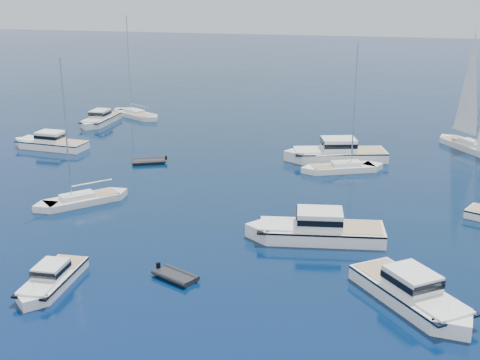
{
  "coord_description": "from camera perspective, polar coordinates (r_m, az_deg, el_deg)",
  "views": [
    {
      "loc": [
        10.91,
        -31.12,
        20.6
      ],
      "look_at": [
        -1.96,
        25.16,
        2.2
      ],
      "focal_mm": 48.57,
      "sensor_mm": 36.0,
      "label": 1
    }
  ],
  "objects": [
    {
      "name": "tender_grey_near",
      "position": [
        46.62,
        -5.69,
        -8.64
      ],
      "size": [
        3.95,
        3.27,
        0.95
      ],
      "primitive_type": null,
      "rotation": [
        0.0,
        0.0,
        4.24
      ],
      "color": "black",
      "rests_on": "ground"
    },
    {
      "name": "motor_cruiser_right",
      "position": [
        44.63,
        14.89,
        -10.46
      ],
      "size": [
        9.35,
        10.66,
        2.87
      ],
      "primitive_type": null,
      "rotation": [
        0.0,
        0.0,
        3.8
      ],
      "color": "white",
      "rests_on": "ground"
    },
    {
      "name": "motor_cruiser_distant",
      "position": [
        75.96,
        8.41,
        1.75
      ],
      "size": [
        13.22,
        7.08,
        3.32
      ],
      "primitive_type": null,
      "rotation": [
        0.0,
        0.0,
        1.84
      ],
      "color": "white",
      "rests_on": "ground"
    },
    {
      "name": "motor_cruiser_horizon",
      "position": [
        95.83,
        -12.19,
        4.87
      ],
      "size": [
        3.18,
        9.68,
        2.52
      ],
      "primitive_type": null,
      "rotation": [
        0.0,
        0.0,
        3.12
      ],
      "color": "silver",
      "rests_on": "ground"
    },
    {
      "name": "sailboat_mid_l",
      "position": [
        62.76,
        -13.7,
        -2.01
      ],
      "size": [
        8.48,
        8.76,
        14.23
      ],
      "primitive_type": null,
      "rotation": [
        0.0,
        0.0,
        2.38
      ],
      "color": "silver",
      "rests_on": "ground"
    },
    {
      "name": "motor_cruiser_far_l",
      "position": [
        83.67,
        -16.34,
        2.7
      ],
      "size": [
        10.63,
        4.15,
        2.72
      ],
      "primitive_type": null,
      "rotation": [
        0.0,
        0.0,
        1.47
      ],
      "color": "white",
      "rests_on": "ground"
    },
    {
      "name": "tender_grey_far",
      "position": [
        74.7,
        -8.02,
        1.49
      ],
      "size": [
        4.5,
        3.54,
        0.95
      ],
      "primitive_type": null,
      "rotation": [
        0.0,
        0.0,
        1.98
      ],
      "color": "black",
      "rests_on": "ground"
    },
    {
      "name": "motor_cruiser_near",
      "position": [
        47.2,
        -16.23,
        -8.96
      ],
      "size": [
        2.67,
        8.04,
        2.09
      ],
      "primitive_type": null,
      "rotation": [
        0.0,
        0.0,
        3.17
      ],
      "color": "silver",
      "rests_on": "ground"
    },
    {
      "name": "sailboat_sails_r",
      "position": [
        84.69,
        19.45,
        2.58
      ],
      "size": [
        8.53,
        10.82,
        16.28
      ],
      "primitive_type": null,
      "rotation": [
        0.0,
        0.0,
        3.73
      ],
      "color": "silver",
      "rests_on": "ground"
    },
    {
      "name": "sailboat_far_l",
      "position": [
        99.47,
        -9.16,
        5.5
      ],
      "size": [
        10.37,
        7.81,
        15.43
      ],
      "primitive_type": null,
      "rotation": [
        0.0,
        0.0,
        1.02
      ],
      "color": "silver",
      "rests_on": "ground"
    },
    {
      "name": "motor_cruiser_centre",
      "position": [
        53.34,
        6.69,
        -5.17
      ],
      "size": [
        12.46,
        5.25,
        3.17
      ],
      "primitive_type": null,
      "rotation": [
        0.0,
        0.0,
        1.7
      ],
      "color": "silver",
      "rests_on": "ground"
    },
    {
      "name": "sailboat_centre",
      "position": [
        71.83,
        8.98,
        0.79
      ],
      "size": [
        10.02,
        6.23,
        14.42
      ],
      "primitive_type": null,
      "rotation": [
        0.0,
        0.0,
        5.12
      ],
      "color": "white",
      "rests_on": "ground"
    },
    {
      "name": "ground",
      "position": [
        38.88,
        -5.63,
        -14.41
      ],
      "size": [
        400.0,
        400.0,
        0.0
      ],
      "primitive_type": "plane",
      "color": "#08184B",
      "rests_on": "ground"
    }
  ]
}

